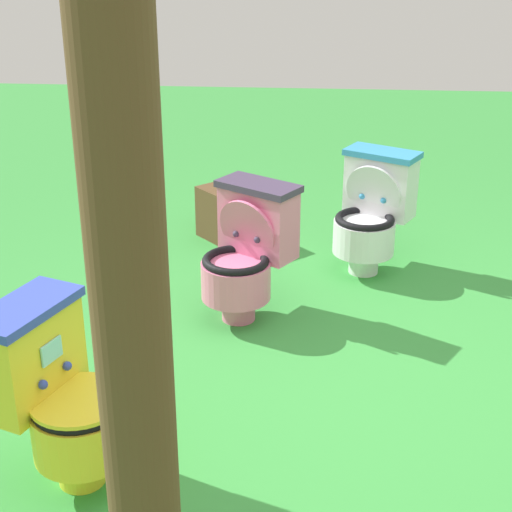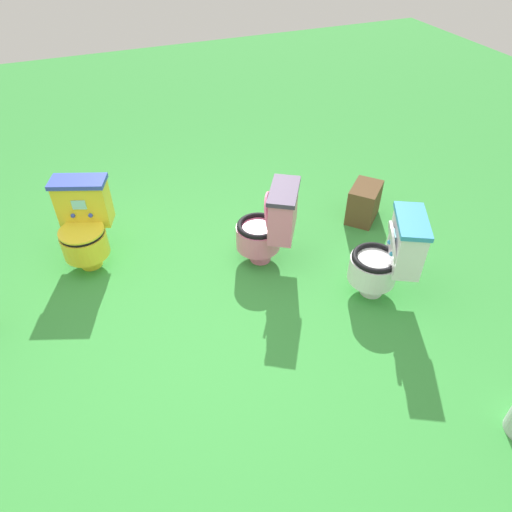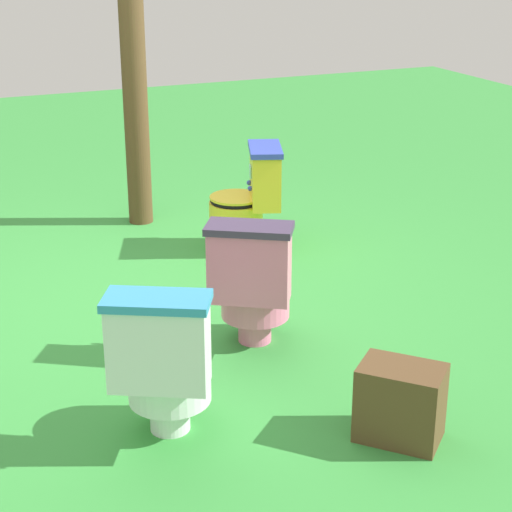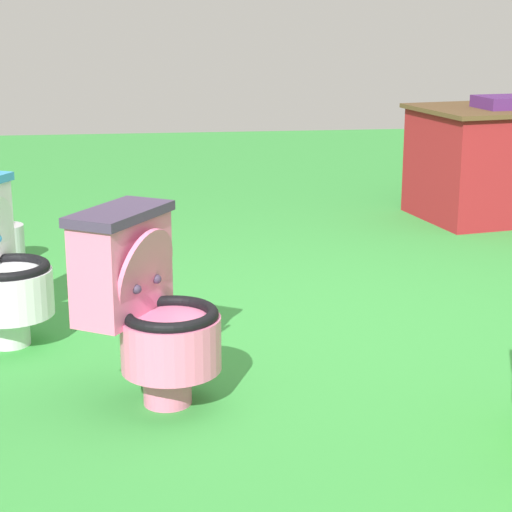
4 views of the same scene
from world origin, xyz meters
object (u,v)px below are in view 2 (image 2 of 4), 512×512
object	(u,v)px
toilet_pink	(269,225)
toilet_yellow	(84,225)
toilet_white	(388,256)
small_crate	(364,203)

from	to	relation	value
toilet_pink	toilet_yellow	bearing A→B (deg)	99.71
toilet_pink	toilet_white	distance (m)	0.97
toilet_pink	small_crate	bearing A→B (deg)	-45.46
toilet_yellow	small_crate	size ratio (longest dim) A/B	2.00
toilet_white	small_crate	world-z (taller)	toilet_white
toilet_pink	toilet_white	xyz separation A→B (m)	(-0.67, 0.70, 0.00)
toilet_white	toilet_yellow	xyz separation A→B (m)	(2.07, -1.27, -0.00)
toilet_pink	toilet_yellow	distance (m)	1.51
toilet_yellow	toilet_white	bearing A→B (deg)	168.74
toilet_white	small_crate	size ratio (longest dim) A/B	2.00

